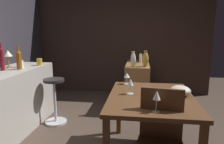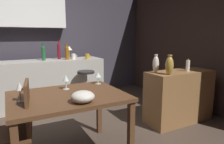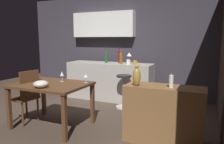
{
  "view_description": "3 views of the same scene",
  "coord_description": "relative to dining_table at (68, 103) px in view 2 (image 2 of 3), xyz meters",
  "views": [
    {
      "loc": [
        -2.3,
        -0.33,
        1.43
      ],
      "look_at": [
        0.87,
        0.09,
        0.81
      ],
      "focal_mm": 33.31,
      "sensor_mm": 36.0,
      "label": 1
    },
    {
      "loc": [
        -0.64,
        -2.52,
        1.36
      ],
      "look_at": [
        0.86,
        0.31,
        0.78
      ],
      "focal_mm": 32.32,
      "sensor_mm": 36.0,
      "label": 2
    },
    {
      "loc": [
        2.3,
        -3.33,
        1.47
      ],
      "look_at": [
        0.7,
        0.26,
        0.88
      ],
      "focal_mm": 35.21,
      "sensor_mm": 36.0,
      "label": 3
    }
  ],
  "objects": [
    {
      "name": "ground_plane",
      "position": [
        0.08,
        0.47,
        -0.65
      ],
      "size": [
        9.0,
        9.0,
        0.0
      ],
      "primitive_type": "plane",
      "color": "#47382D"
    },
    {
      "name": "wall_kitchen_back",
      "position": [
        0.02,
        2.54,
        0.76
      ],
      "size": [
        5.2,
        0.33,
        2.6
      ],
      "color": "#38333D",
      "rests_on": "ground_plane"
    },
    {
      "name": "wall_side_right",
      "position": [
        2.63,
        0.77,
        0.65
      ],
      "size": [
        0.1,
        4.4,
        2.6
      ],
      "primitive_type": "cube",
      "color": "#33231E",
      "rests_on": "ground_plane"
    },
    {
      "name": "dining_table",
      "position": [
        0.0,
        0.0,
        0.0
      ],
      "size": [
        1.19,
        0.92,
        0.74
      ],
      "color": "#56351E",
      "rests_on": "ground_plane"
    },
    {
      "name": "kitchen_counter",
      "position": [
        0.17,
        1.96,
        -0.2
      ],
      "size": [
        2.1,
        0.6,
        0.9
      ],
      "primitive_type": "cube",
      "color": "#B2ADA3",
      "rests_on": "ground_plane"
    },
    {
      "name": "sideboard_cabinet",
      "position": [
        1.84,
        0.17,
        -0.24
      ],
      "size": [
        1.1,
        0.44,
        0.82
      ],
      "primitive_type": "cube",
      "color": "olive",
      "rests_on": "ground_plane"
    },
    {
      "name": "chair_near_window",
      "position": [
        -0.51,
        -0.06,
        -0.14
      ],
      "size": [
        0.45,
        0.45,
        0.94
      ],
      "color": "#56351E",
      "rests_on": "ground_plane"
    },
    {
      "name": "bar_stool",
      "position": [
        0.74,
        1.44,
        -0.27
      ],
      "size": [
        0.34,
        0.34,
        0.72
      ],
      "color": "#262323",
      "rests_on": "ground_plane"
    },
    {
      "name": "wine_glass_left",
      "position": [
        -0.46,
        -0.02,
        0.23
      ],
      "size": [
        0.07,
        0.07,
        0.19
      ],
      "color": "silver",
      "rests_on": "dining_table"
    },
    {
      "name": "wine_glass_right",
      "position": [
        0.05,
        0.23,
        0.22
      ],
      "size": [
        0.08,
        0.08,
        0.18
      ],
      "color": "silver",
      "rests_on": "dining_table"
    },
    {
      "name": "wine_glass_center",
      "position": [
        0.49,
        0.3,
        0.2
      ],
      "size": [
        0.08,
        0.08,
        0.15
      ],
      "color": "silver",
      "rests_on": "dining_table"
    },
    {
      "name": "fruit_bowl",
      "position": [
        0.06,
        -0.31,
        0.14
      ],
      "size": [
        0.22,
        0.22,
        0.11
      ],
      "primitive_type": "ellipsoid",
      "color": "beige",
      "rests_on": "dining_table"
    },
    {
      "name": "wine_bottle_amber",
      "position": [
        0.51,
        1.84,
        0.4
      ],
      "size": [
        0.07,
        0.07,
        0.32
      ],
      "color": "#8C5114",
      "rests_on": "kitchen_counter"
    },
    {
      "name": "wine_bottle_green",
      "position": [
        0.09,
        1.93,
        0.4
      ],
      "size": [
        0.07,
        0.07,
        0.32
      ],
      "color": "#1E592D",
      "rests_on": "kitchen_counter"
    },
    {
      "name": "wine_bottle_ruby",
      "position": [
        0.4,
        2.02,
        0.42
      ],
      "size": [
        0.06,
        0.06,
        0.38
      ],
      "color": "maroon",
      "rests_on": "kitchen_counter"
    },
    {
      "name": "cup_white",
      "position": [
        0.66,
        1.91,
        0.3
      ],
      "size": [
        0.12,
        0.08,
        0.11
      ],
      "color": "white",
      "rests_on": "kitchen_counter"
    },
    {
      "name": "cup_mustard",
      "position": [
        0.89,
        1.72,
        0.3
      ],
      "size": [
        0.12,
        0.08,
        0.11
      ],
      "color": "gold",
      "rests_on": "kitchen_counter"
    },
    {
      "name": "counter_lamp",
      "position": [
        0.63,
        2.08,
        0.44
      ],
      "size": [
        0.13,
        0.13,
        0.26
      ],
      "color": "#A58447",
      "rests_on": "kitchen_counter"
    },
    {
      "name": "pillar_candle_tall",
      "position": [
        1.93,
        0.12,
        0.26
      ],
      "size": [
        0.06,
        0.06,
        0.2
      ],
      "color": "white",
      "rests_on": "sideboard_cabinet"
    },
    {
      "name": "vase_brass",
      "position": [
        1.47,
        0.04,
        0.3
      ],
      "size": [
        0.11,
        0.11,
        0.28
      ],
      "color": "#B78C38",
      "rests_on": "sideboard_cabinet"
    },
    {
      "name": "vase_ceramic_ivory",
      "position": [
        1.4,
        0.25,
        0.3
      ],
      "size": [
        0.09,
        0.09,
        0.27
      ],
      "color": "beige",
      "rests_on": "sideboard_cabinet"
    }
  ]
}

